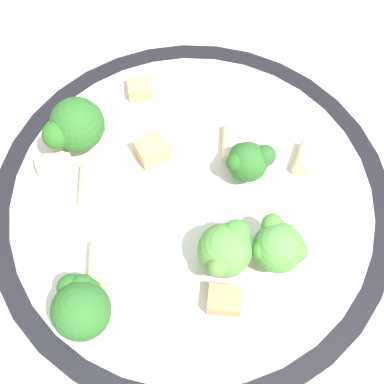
% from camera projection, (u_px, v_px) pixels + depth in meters
% --- Properties ---
extents(ground_plane, '(2.00, 2.00, 0.00)m').
position_uv_depth(ground_plane, '(192.00, 215.00, 0.42)').
color(ground_plane, beige).
extents(pasta_bowl, '(0.29, 0.29, 0.03)m').
position_uv_depth(pasta_bowl, '(192.00, 205.00, 0.40)').
color(pasta_bowl, black).
rests_on(pasta_bowl, ground_plane).
extents(broccoli_floret_0, '(0.04, 0.04, 0.05)m').
position_uv_depth(broccoli_floret_0, '(76.00, 125.00, 0.38)').
color(broccoli_floret_0, '#9EC175').
rests_on(broccoli_floret_0, pasta_bowl).
extents(broccoli_floret_1, '(0.04, 0.04, 0.04)m').
position_uv_depth(broccoli_floret_1, '(226.00, 249.00, 0.35)').
color(broccoli_floret_1, '#93B766').
rests_on(broccoli_floret_1, pasta_bowl).
extents(broccoli_floret_2, '(0.04, 0.04, 0.04)m').
position_uv_depth(broccoli_floret_2, '(278.00, 247.00, 0.35)').
color(broccoli_floret_2, '#84AD60').
rests_on(broccoli_floret_2, pasta_bowl).
extents(broccoli_floret_3, '(0.03, 0.03, 0.04)m').
position_uv_depth(broccoli_floret_3, '(248.00, 161.00, 0.38)').
color(broccoli_floret_3, '#93B766').
rests_on(broccoli_floret_3, pasta_bowl).
extents(broccoli_floret_4, '(0.04, 0.04, 0.04)m').
position_uv_depth(broccoli_floret_4, '(81.00, 306.00, 0.33)').
color(broccoli_floret_4, '#84AD60').
rests_on(broccoli_floret_4, pasta_bowl).
extents(rigatoni_0, '(0.02, 0.03, 0.01)m').
position_uv_depth(rigatoni_0, '(88.00, 185.00, 0.39)').
color(rigatoni_0, beige).
rests_on(rigatoni_0, pasta_bowl).
extents(rigatoni_1, '(0.02, 0.03, 0.01)m').
position_uv_depth(rigatoni_1, '(231.00, 143.00, 0.40)').
color(rigatoni_1, beige).
rests_on(rigatoni_1, pasta_bowl).
extents(rigatoni_2, '(0.03, 0.03, 0.02)m').
position_uv_depth(rigatoni_2, '(110.00, 114.00, 0.41)').
color(rigatoni_2, beige).
rests_on(rigatoni_2, pasta_bowl).
extents(rigatoni_3, '(0.03, 0.03, 0.01)m').
position_uv_depth(rigatoni_3, '(54.00, 161.00, 0.40)').
color(rigatoni_3, beige).
rests_on(rigatoni_3, pasta_bowl).
extents(rigatoni_4, '(0.01, 0.03, 0.01)m').
position_uv_depth(rigatoni_4, '(305.00, 158.00, 0.40)').
color(rigatoni_4, beige).
rests_on(rigatoni_4, pasta_bowl).
extents(rigatoni_5, '(0.02, 0.03, 0.02)m').
position_uv_depth(rigatoni_5, '(100.00, 265.00, 0.36)').
color(rigatoni_5, beige).
rests_on(rigatoni_5, pasta_bowl).
extents(chicken_chunk_0, '(0.03, 0.03, 0.02)m').
position_uv_depth(chicken_chunk_0, '(152.00, 150.00, 0.40)').
color(chicken_chunk_0, tan).
rests_on(chicken_chunk_0, pasta_bowl).
extents(chicken_chunk_1, '(0.03, 0.03, 0.01)m').
position_uv_depth(chicken_chunk_1, '(140.00, 88.00, 0.43)').
color(chicken_chunk_1, tan).
rests_on(chicken_chunk_1, pasta_bowl).
extents(chicken_chunk_2, '(0.03, 0.02, 0.01)m').
position_uv_depth(chicken_chunk_2, '(224.00, 300.00, 0.35)').
color(chicken_chunk_2, tan).
rests_on(chicken_chunk_2, pasta_bowl).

